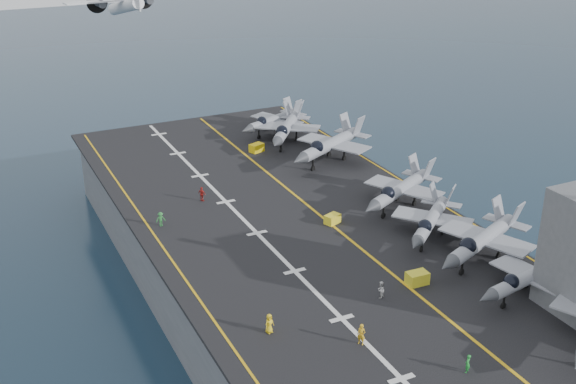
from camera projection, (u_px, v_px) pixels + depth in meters
name	position (u px, v px, depth m)	size (l,w,h in m)	color
ground	(302.00, 297.00, 91.26)	(500.00, 500.00, 0.00)	#142135
hull	(302.00, 263.00, 89.28)	(36.00, 90.00, 10.00)	#56595E
flight_deck	(302.00, 225.00, 87.21)	(38.00, 92.00, 0.40)	black
foul_line	(324.00, 219.00, 88.33)	(0.35, 90.00, 0.02)	gold
landing_centerline	(257.00, 233.00, 84.72)	(0.50, 90.00, 0.02)	silver
deck_edge_port	(167.00, 252.00, 80.31)	(0.25, 90.00, 0.02)	gold
deck_edge_stbd	(428.00, 197.00, 94.54)	(0.25, 90.00, 0.02)	gold
fighter_jet_1	(529.00, 276.00, 71.05)	(14.55, 11.04, 4.57)	#99A1A9
fighter_jet_2	(483.00, 238.00, 77.75)	(17.94, 15.23, 5.28)	#9197A0
fighter_jet_3	(431.00, 219.00, 82.86)	(16.33, 15.73, 4.74)	gray
fighter_jet_4	(401.00, 188.00, 90.63)	(17.69, 15.51, 5.15)	#949EA4
fighter_jet_6	(331.00, 143.00, 105.35)	(19.41, 17.15, 5.64)	#91989F
fighter_jet_7	(286.00, 127.00, 112.92)	(17.30, 18.20, 5.27)	#949DA4
fighter_jet_8	(274.00, 119.00, 117.62)	(15.97, 13.80, 4.67)	#8D969D
tow_cart_a	(417.00, 278.00, 73.87)	(2.24, 1.50, 1.32)	gold
tow_cart_b	(332.00, 219.00, 87.01)	(2.18, 1.80, 1.12)	yellow
tow_cart_c	(257.00, 148.00, 109.99)	(2.43, 1.99, 1.26)	yellow
crew_0	(269.00, 323.00, 65.77)	(1.33, 1.07, 1.93)	yellow
crew_1	(361.00, 334.00, 64.08)	(1.40, 1.46, 2.03)	gold
crew_3	(161.00, 219.00, 86.19)	(1.09, 0.73, 1.79)	#267C32
crew_4	(202.00, 194.00, 92.91)	(1.28, 1.40, 1.94)	#A61F1B
crew_6	(468.00, 364.00, 60.46)	(1.24, 1.13, 1.72)	#1C882E
crew_7	(381.00, 290.00, 71.32)	(1.29, 1.18, 1.79)	silver
transport_plane	(126.00, 6.00, 124.73)	(22.10, 16.19, 4.91)	silver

